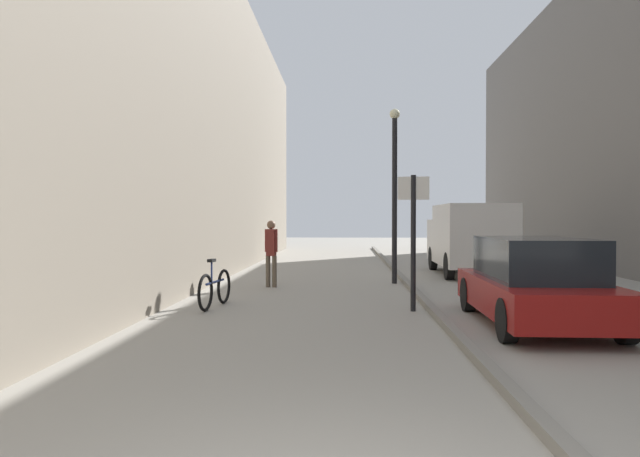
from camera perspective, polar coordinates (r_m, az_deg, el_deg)
ground_plane at (r=15.07m, az=2.71°, el=-5.78°), size 80.00×80.00×0.00m
building_facade_left at (r=15.97m, az=-14.83°, el=12.00°), size 2.22×40.00×9.67m
kerb_strip at (r=15.15m, az=8.72°, el=-5.53°), size 0.16×40.00×0.12m
pedestrian_main_foreground at (r=15.18m, az=-4.77°, el=-1.96°), size 0.34×0.23×1.72m
delivery_van at (r=19.05m, az=14.30°, el=-0.80°), size 2.03×4.87×2.20m
parked_car at (r=10.38m, az=20.18°, el=-4.94°), size 1.89×4.23×1.45m
street_sign_post at (r=11.31m, az=9.06°, el=-0.18°), size 0.60×0.10×2.60m
lamp_post at (r=16.14m, az=7.26°, el=4.34°), size 0.28×0.28×4.76m
bicycle_leaning at (r=11.90m, az=-10.18°, el=-5.75°), size 0.29×1.76×0.98m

